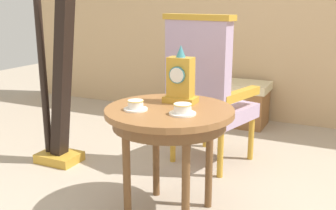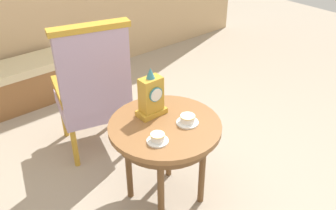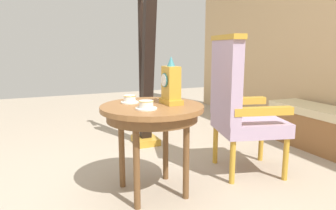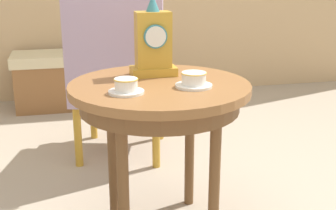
{
  "view_description": "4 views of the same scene",
  "coord_description": "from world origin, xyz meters",
  "px_view_note": "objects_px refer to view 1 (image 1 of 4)",
  "views": [
    {
      "loc": [
        0.91,
        -1.89,
        1.21
      ],
      "look_at": [
        0.01,
        0.0,
        0.67
      ],
      "focal_mm": 42.14,
      "sensor_mm": 36.0,
      "label": 1
    },
    {
      "loc": [
        -1.19,
        -1.47,
        1.97
      ],
      "look_at": [
        0.11,
        0.11,
        0.71
      ],
      "focal_mm": 39.41,
      "sensor_mm": 36.0,
      "label": 2
    },
    {
      "loc": [
        1.99,
        -0.73,
        1.05
      ],
      "look_at": [
        0.04,
        0.13,
        0.65
      ],
      "focal_mm": 33.19,
      "sensor_mm": 36.0,
      "label": 3
    },
    {
      "loc": [
        -0.35,
        -1.67,
        1.09
      ],
      "look_at": [
        0.03,
        -0.02,
        0.57
      ],
      "focal_mm": 48.17,
      "sensor_mm": 36.0,
      "label": 4
    }
  ],
  "objects_px": {
    "teacup_right": "(183,109)",
    "window_bench": "(223,101)",
    "harp": "(57,74)",
    "teacup_left": "(136,106)",
    "side_table": "(169,121)",
    "mantel_clock": "(181,80)",
    "armchair": "(206,90)"
  },
  "relations": [
    {
      "from": "teacup_right",
      "to": "window_bench",
      "type": "xyz_separation_m",
      "value": [
        -0.41,
        2.01,
        -0.45
      ]
    },
    {
      "from": "side_table",
      "to": "window_bench",
      "type": "height_order",
      "value": "side_table"
    },
    {
      "from": "mantel_clock",
      "to": "window_bench",
      "type": "xyz_separation_m",
      "value": [
        -0.3,
        1.79,
        -0.56
      ]
    },
    {
      "from": "side_table",
      "to": "window_bench",
      "type": "distance_m",
      "value": 1.98
    },
    {
      "from": "side_table",
      "to": "mantel_clock",
      "type": "relative_size",
      "value": 2.15
    },
    {
      "from": "mantel_clock",
      "to": "harp",
      "type": "relative_size",
      "value": 0.19
    },
    {
      "from": "armchair",
      "to": "window_bench",
      "type": "bearing_deg",
      "value": 101.2
    },
    {
      "from": "side_table",
      "to": "mantel_clock",
      "type": "bearing_deg",
      "value": 88.47
    },
    {
      "from": "mantel_clock",
      "to": "harp",
      "type": "height_order",
      "value": "harp"
    },
    {
      "from": "side_table",
      "to": "harp",
      "type": "distance_m",
      "value": 1.15
    },
    {
      "from": "teacup_right",
      "to": "harp",
      "type": "height_order",
      "value": "harp"
    },
    {
      "from": "window_bench",
      "to": "teacup_left",
      "type": "bearing_deg",
      "value": -85.8
    },
    {
      "from": "armchair",
      "to": "window_bench",
      "type": "distance_m",
      "value": 1.22
    },
    {
      "from": "mantel_clock",
      "to": "armchair",
      "type": "distance_m",
      "value": 0.68
    },
    {
      "from": "teacup_right",
      "to": "mantel_clock",
      "type": "height_order",
      "value": "mantel_clock"
    },
    {
      "from": "window_bench",
      "to": "mantel_clock",
      "type": "bearing_deg",
      "value": -80.39
    },
    {
      "from": "teacup_left",
      "to": "window_bench",
      "type": "distance_m",
      "value": 2.1
    },
    {
      "from": "teacup_left",
      "to": "mantel_clock",
      "type": "distance_m",
      "value": 0.32
    },
    {
      "from": "teacup_left",
      "to": "side_table",
      "type": "bearing_deg",
      "value": 37.93
    },
    {
      "from": "side_table",
      "to": "teacup_right",
      "type": "height_order",
      "value": "teacup_right"
    },
    {
      "from": "mantel_clock",
      "to": "window_bench",
      "type": "height_order",
      "value": "mantel_clock"
    },
    {
      "from": "window_bench",
      "to": "armchair",
      "type": "bearing_deg",
      "value": -78.8
    },
    {
      "from": "teacup_right",
      "to": "harp",
      "type": "xyz_separation_m",
      "value": [
        -1.2,
        0.43,
        0.03
      ]
    },
    {
      "from": "teacup_left",
      "to": "teacup_right",
      "type": "relative_size",
      "value": 0.92
    },
    {
      "from": "armchair",
      "to": "harp",
      "type": "height_order",
      "value": "harp"
    },
    {
      "from": "harp",
      "to": "window_bench",
      "type": "bearing_deg",
      "value": 63.51
    },
    {
      "from": "side_table",
      "to": "teacup_left",
      "type": "bearing_deg",
      "value": -142.07
    },
    {
      "from": "harp",
      "to": "armchair",
      "type": "bearing_deg",
      "value": 23.52
    },
    {
      "from": "teacup_right",
      "to": "armchair",
      "type": "xyz_separation_m",
      "value": [
        -0.19,
        0.87,
        -0.08
      ]
    },
    {
      "from": "armchair",
      "to": "harp",
      "type": "relative_size",
      "value": 0.65
    },
    {
      "from": "side_table",
      "to": "mantel_clock",
      "type": "height_order",
      "value": "mantel_clock"
    },
    {
      "from": "teacup_right",
      "to": "harp",
      "type": "relative_size",
      "value": 0.08
    }
  ]
}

